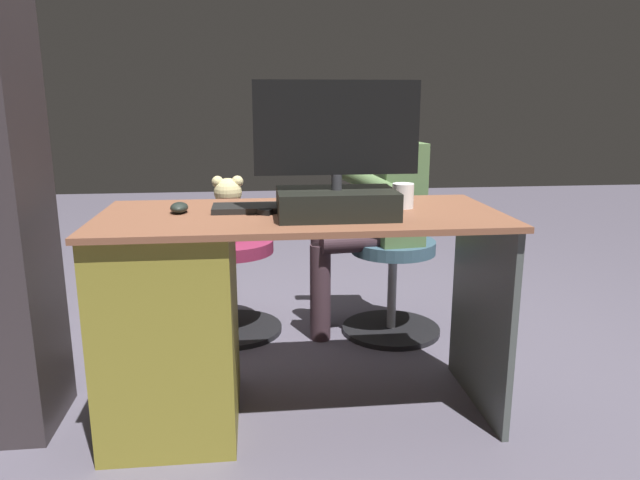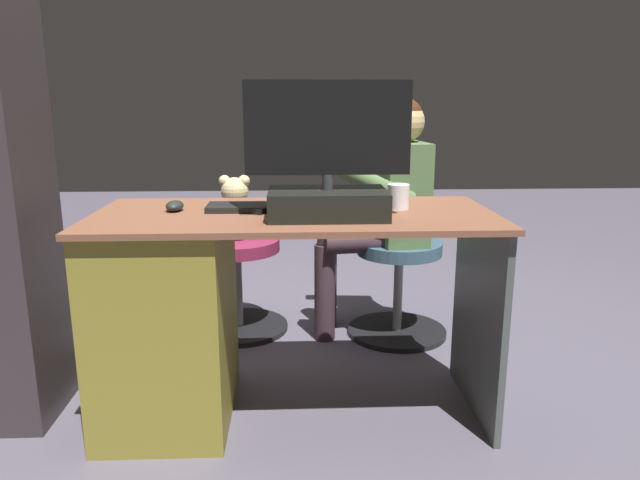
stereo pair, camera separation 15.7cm
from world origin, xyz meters
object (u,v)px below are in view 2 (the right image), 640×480
Objects in this scene: computer_mouse at (175,206)px; person at (383,198)px; visitor_chair at (398,280)px; monitor at (328,179)px; teddy_bear at (236,211)px; desk at (192,311)px; cup at (398,197)px; keyboard at (267,207)px; office_chair_teddy at (238,276)px; tv_remote at (266,208)px.

computer_mouse is 1.08m from person.
computer_mouse reaches higher than visitor_chair.
monitor is 1.72× the size of teddy_bear.
computer_mouse is (0.05, -0.04, 0.37)m from desk.
computer_mouse is 0.78m from cup.
visitor_chair is (-0.92, -0.67, -0.49)m from computer_mouse.
desk is 0.38m from computer_mouse.
person is at bearing -127.26° from keyboard.
keyboard is at bearing 103.80° from teddy_bear.
monitor reaches higher than keyboard.
keyboard is 0.85m from person.
cup is (-0.46, 0.00, 0.03)m from keyboard.
monitor is at bearing 113.49° from teddy_bear.
monitor is 1.27× the size of keyboard.
keyboard reaches higher than office_chair_teddy.
desk is 0.68m from monitor.
office_chair_teddy is at bearing 90.00° from teddy_bear.
office_chair_teddy is at bearing -6.64° from person.
visitor_chair is at bearing 172.53° from teddy_bear.
keyboard is 0.92m from office_chair_teddy.
cup is (-0.78, -0.01, 0.03)m from computer_mouse.
office_chair_teddy is at bearing -49.39° from cup.
desk is 2.57× the size of monitor.
person is (0.08, -0.01, 0.40)m from visitor_chair.
person is (-0.70, 0.08, 0.40)m from office_chair_teddy.
office_chair_teddy is (-0.08, -0.81, -0.12)m from desk.
office_chair_teddy is (0.39, -0.89, -0.60)m from monitor.
teddy_bear is at bearing -99.65° from computer_mouse.
desk is at bearing -10.08° from monitor.
tv_remote is (0.47, 0.02, -0.03)m from cup.
office_chair_teddy is (0.19, -0.76, -0.48)m from keyboard.
monitor reaches higher than teddy_bear.
person is at bearing -6.64° from visitor_chair.
office_chair_teddy is at bearing -49.21° from tv_remote.
computer_mouse is 0.64× the size of tv_remote.
monitor is at bearing 64.01° from visitor_chair.
visitor_chair is (-0.60, -0.69, -0.49)m from tv_remote.
computer_mouse reaches higher than desk.
keyboard is (-0.27, -0.05, 0.37)m from desk.
computer_mouse is at bearing 1.36° from keyboard.
tv_remote is 0.31× the size of visitor_chair.
tv_remote reaches higher than desk.
keyboard reaches higher than tv_remote.
person is (-0.31, -0.81, -0.20)m from monitor.
tv_remote is at bearing 177.14° from computer_mouse.
person is at bearing -140.70° from computer_mouse.
office_chair_teddy is (-0.13, -0.77, -0.49)m from computer_mouse.
tv_remote is at bearing 49.05° from visitor_chair.
cup is at bearing 179.76° from keyboard.
cup is 1.03m from teddy_bear.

